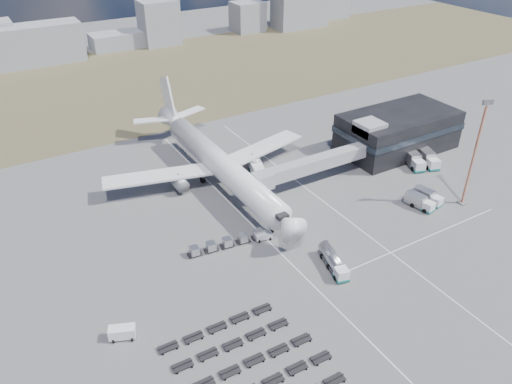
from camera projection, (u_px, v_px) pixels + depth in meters
ground at (297, 257)px, 93.09m from camera, size 420.00×420.00×0.00m
grass_strip at (117, 85)px, 173.76m from camera, size 420.00×90.00×0.01m
lane_markings at (329, 233)px, 99.53m from camera, size 47.12×110.00×0.01m
terminal at (397, 131)px, 128.65m from camera, size 30.40×16.40×11.00m
jet_bridge at (304, 167)px, 112.33m from camera, size 30.30×3.80×7.05m
airliner at (217, 162)px, 114.07m from camera, size 51.59×64.53×17.62m
skyline at (41, 41)px, 193.41m from camera, size 291.99×21.73×25.75m
fuel_tanker at (334, 261)px, 89.71m from camera, size 4.50×9.40×2.95m
pushback_tug at (263, 236)px, 97.48m from camera, size 3.59×2.43×1.49m
utility_van at (122, 333)px, 75.86m from camera, size 4.39×3.22×2.16m
catering_truck at (257, 170)px, 118.25m from camera, size 4.59×7.21×3.07m
service_trucks_near at (424, 199)px, 107.67m from camera, size 6.55×7.40×2.61m
service_trucks_far at (421, 159)px, 122.81m from camera, size 8.82×9.64×3.19m
uld_row at (227, 242)px, 95.22m from camera, size 15.91×3.33×1.74m
baggage_dollies at (244, 368)px, 71.22m from camera, size 24.52×19.07×0.73m
floodlight_mast at (475, 154)px, 102.68m from camera, size 2.28×1.84×23.88m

